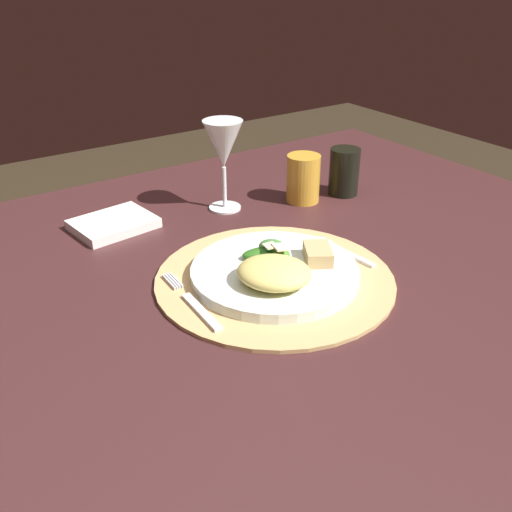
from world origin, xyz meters
TOP-DOWN VIEW (x-y plane):
  - dining_table at (0.00, 0.00)m, footprint 1.33×1.01m
  - placemat at (0.00, -0.05)m, footprint 0.36×0.36m
  - dinner_plate at (0.00, -0.05)m, footprint 0.25×0.25m
  - pasta_serving at (-0.03, -0.08)m, footprint 0.14×0.14m
  - salad_greens at (0.02, -0.01)m, footprint 0.08×0.07m
  - bread_piece at (0.07, -0.06)m, footprint 0.06×0.07m
  - fork at (-0.14, -0.04)m, footprint 0.02×0.17m
  - spoon at (0.14, -0.02)m, footprint 0.03×0.13m
  - napkin at (-0.13, 0.27)m, footprint 0.15×0.12m
  - wine_glass at (0.08, 0.23)m, footprint 0.07×0.07m
  - amber_tumbler at (0.23, 0.18)m, footprint 0.07×0.07m
  - dark_tumbler at (0.32, 0.16)m, footprint 0.06×0.06m

SIDE VIEW (x-z plane):
  - dining_table at x=0.00m, z-range 0.24..0.97m
  - placemat at x=0.00m, z-range 0.72..0.73m
  - fork at x=-0.14m, z-range 0.73..0.73m
  - spoon at x=0.14m, z-range 0.73..0.74m
  - napkin at x=-0.13m, z-range 0.72..0.74m
  - dinner_plate at x=0.00m, z-range 0.73..0.75m
  - salad_greens at x=0.02m, z-range 0.74..0.77m
  - bread_piece at x=0.07m, z-range 0.75..0.77m
  - pasta_serving at x=-0.03m, z-range 0.75..0.78m
  - amber_tumbler at x=0.23m, z-range 0.72..0.82m
  - dark_tumbler at x=0.32m, z-range 0.72..0.82m
  - wine_glass at x=0.08m, z-range 0.76..0.93m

